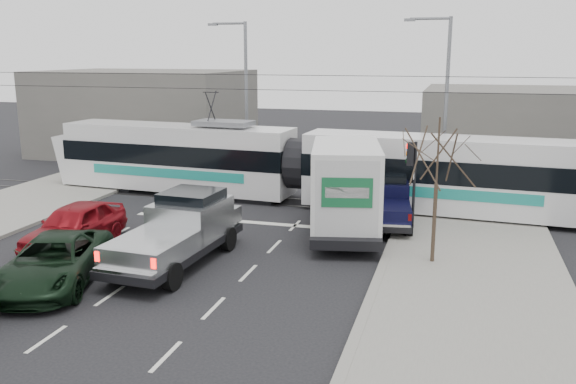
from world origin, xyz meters
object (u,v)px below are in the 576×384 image
(street_lamp_far, at_px, (243,90))
(box_truck, at_px, (345,189))
(navy_pickup, at_px, (387,201))
(street_lamp_near, at_px, (443,96))
(red_car, at_px, (75,226))
(traffic_signal, at_px, (412,166))
(bare_tree, at_px, (438,158))
(green_car, at_px, (54,261))
(silver_pickup, at_px, (181,229))
(tram, at_px, (298,165))

(street_lamp_far, distance_m, box_truck, 13.62)
(box_truck, bearing_deg, navy_pickup, 37.75)
(street_lamp_near, relative_size, red_car, 1.81)
(traffic_signal, distance_m, red_car, 13.40)
(street_lamp_far, bearing_deg, red_car, -95.18)
(bare_tree, xyz_separation_m, green_car, (-11.48, -5.13, -3.02))
(street_lamp_near, bearing_deg, street_lamp_far, 170.13)
(red_car, bearing_deg, street_lamp_near, 44.80)
(bare_tree, relative_size, box_truck, 0.64)
(street_lamp_near, bearing_deg, silver_pickup, -121.49)
(silver_pickup, bearing_deg, street_lamp_far, 105.20)
(box_truck, bearing_deg, green_car, -144.98)
(street_lamp_far, bearing_deg, green_car, -89.04)
(traffic_signal, distance_m, green_car, 13.94)
(traffic_signal, bearing_deg, green_car, -138.57)
(bare_tree, height_order, street_lamp_near, street_lamp_near)
(silver_pickup, distance_m, green_car, 4.31)
(street_lamp_far, relative_size, tram, 0.35)
(traffic_signal, bearing_deg, red_car, -155.03)
(street_lamp_far, bearing_deg, silver_pickup, -78.21)
(silver_pickup, bearing_deg, navy_pickup, 50.15)
(traffic_signal, xyz_separation_m, red_car, (-12.03, -5.60, -1.89))
(bare_tree, relative_size, street_lamp_far, 0.56)
(red_car, bearing_deg, green_car, -65.27)
(navy_pickup, bearing_deg, bare_tree, -74.14)
(street_lamp_far, distance_m, silver_pickup, 16.31)
(tram, bearing_deg, silver_pickup, -96.16)
(traffic_signal, relative_size, street_lamp_far, 0.40)
(street_lamp_far, relative_size, box_truck, 1.15)
(navy_pickup, bearing_deg, silver_pickup, -141.42)
(tram, bearing_deg, red_car, -120.45)
(bare_tree, relative_size, green_car, 0.90)
(traffic_signal, bearing_deg, box_truck, -159.73)
(street_lamp_near, bearing_deg, traffic_signal, -96.41)
(silver_pickup, bearing_deg, street_lamp_near, 61.92)
(tram, distance_m, navy_pickup, 5.54)
(bare_tree, bearing_deg, street_lamp_near, 91.42)
(navy_pickup, height_order, green_car, navy_pickup)
(street_lamp_near, distance_m, street_lamp_far, 11.67)
(bare_tree, xyz_separation_m, traffic_signal, (-1.13, 4.00, -1.05))
(traffic_signal, xyz_separation_m, street_lamp_near, (0.84, 7.50, 2.37))
(street_lamp_near, height_order, tram, street_lamp_near)
(bare_tree, bearing_deg, red_car, -173.05)
(street_lamp_far, xyz_separation_m, silver_pickup, (3.23, -15.50, -3.93))
(traffic_signal, relative_size, tram, 0.14)
(navy_pickup, distance_m, red_car, 12.74)
(silver_pickup, relative_size, green_car, 1.21)
(tram, xyz_separation_m, navy_pickup, (4.70, -2.81, -0.86))
(bare_tree, relative_size, silver_pickup, 0.75)
(bare_tree, height_order, silver_pickup, bare_tree)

